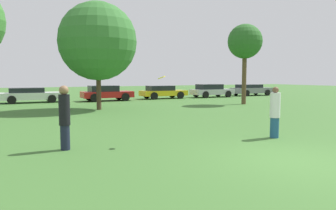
{
  "coord_description": "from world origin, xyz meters",
  "views": [
    {
      "loc": [
        -6.08,
        -5.23,
        1.99
      ],
      "look_at": [
        -1.48,
        3.77,
        1.1
      ],
      "focal_mm": 34.03,
      "sensor_mm": 36.0,
      "label": 1
    }
  ],
  "objects_px": {
    "tree_1": "(98,41)",
    "parked_car_yellow": "(163,92)",
    "frisbee": "(162,78)",
    "person_thrower": "(65,116)",
    "parked_car_silver": "(211,90)",
    "parked_car_red": "(106,93)",
    "parked_car_grey": "(251,90)",
    "person_catcher": "(275,112)",
    "parked_car_white": "(30,95)",
    "tree_2": "(245,42)"
  },
  "relations": [
    {
      "from": "tree_1",
      "to": "parked_car_yellow",
      "type": "height_order",
      "value": "tree_1"
    },
    {
      "from": "frisbee",
      "to": "tree_1",
      "type": "bearing_deg",
      "value": 84.95
    },
    {
      "from": "person_thrower",
      "to": "parked_car_silver",
      "type": "relative_size",
      "value": 0.41
    },
    {
      "from": "parked_car_red",
      "to": "parked_car_grey",
      "type": "height_order",
      "value": "parked_car_red"
    },
    {
      "from": "person_thrower",
      "to": "frisbee",
      "type": "relative_size",
      "value": 7.66
    },
    {
      "from": "person_catcher",
      "to": "parked_car_white",
      "type": "relative_size",
      "value": 0.37
    },
    {
      "from": "parked_car_red",
      "to": "parked_car_silver",
      "type": "xyz_separation_m",
      "value": [
        10.54,
        -0.03,
        -0.01
      ]
    },
    {
      "from": "frisbee",
      "to": "parked_car_grey",
      "type": "distance_m",
      "value": 26.27
    },
    {
      "from": "frisbee",
      "to": "parked_car_grey",
      "type": "xyz_separation_m",
      "value": [
        19.28,
        17.79,
        -1.33
      ]
    },
    {
      "from": "tree_2",
      "to": "parked_car_grey",
      "type": "height_order",
      "value": "tree_2"
    },
    {
      "from": "frisbee",
      "to": "parked_car_white",
      "type": "xyz_separation_m",
      "value": [
        -2.4,
        18.28,
        -1.35
      ]
    },
    {
      "from": "person_catcher",
      "to": "tree_1",
      "type": "relative_size",
      "value": 0.26
    },
    {
      "from": "person_catcher",
      "to": "parked_car_red",
      "type": "relative_size",
      "value": 0.4
    },
    {
      "from": "person_thrower",
      "to": "parked_car_red",
      "type": "bearing_deg",
      "value": 82.03
    },
    {
      "from": "parked_car_silver",
      "to": "person_thrower",
      "type": "bearing_deg",
      "value": -133.84
    },
    {
      "from": "person_thrower",
      "to": "parked_car_white",
      "type": "relative_size",
      "value": 0.39
    },
    {
      "from": "parked_car_grey",
      "to": "frisbee",
      "type": "bearing_deg",
      "value": -136.7
    },
    {
      "from": "parked_car_red",
      "to": "parked_car_yellow",
      "type": "xyz_separation_m",
      "value": [
        5.38,
        0.29,
        -0.04
      ]
    },
    {
      "from": "tree_1",
      "to": "parked_car_red",
      "type": "distance_m",
      "value": 7.94
    },
    {
      "from": "person_catcher",
      "to": "parked_car_white",
      "type": "bearing_deg",
      "value": -60.62
    },
    {
      "from": "frisbee",
      "to": "parked_car_white",
      "type": "relative_size",
      "value": 0.05
    },
    {
      "from": "tree_1",
      "to": "parked_car_silver",
      "type": "height_order",
      "value": "tree_1"
    },
    {
      "from": "tree_1",
      "to": "parked_car_yellow",
      "type": "bearing_deg",
      "value": 42.19
    },
    {
      "from": "tree_2",
      "to": "parked_car_silver",
      "type": "height_order",
      "value": "tree_2"
    },
    {
      "from": "person_catcher",
      "to": "frisbee",
      "type": "bearing_deg",
      "value": -0.87
    },
    {
      "from": "person_catcher",
      "to": "parked_car_red",
      "type": "bearing_deg",
      "value": -77.18
    },
    {
      "from": "parked_car_red",
      "to": "parked_car_yellow",
      "type": "distance_m",
      "value": 5.39
    },
    {
      "from": "person_thrower",
      "to": "parked_car_grey",
      "type": "relative_size",
      "value": 0.39
    },
    {
      "from": "parked_car_red",
      "to": "parked_car_silver",
      "type": "relative_size",
      "value": 0.98
    },
    {
      "from": "parked_car_white",
      "to": "tree_2",
      "type": "bearing_deg",
      "value": -31.06
    },
    {
      "from": "tree_1",
      "to": "parked_car_yellow",
      "type": "relative_size",
      "value": 1.51
    },
    {
      "from": "person_catcher",
      "to": "parked_car_grey",
      "type": "height_order",
      "value": "person_catcher"
    },
    {
      "from": "parked_car_yellow",
      "to": "parked_car_grey",
      "type": "xyz_separation_m",
      "value": [
        10.56,
        0.08,
        0.01
      ]
    },
    {
      "from": "person_thrower",
      "to": "frisbee",
      "type": "height_order",
      "value": "frisbee"
    },
    {
      "from": "parked_car_yellow",
      "to": "frisbee",
      "type": "bearing_deg",
      "value": -115.6
    },
    {
      "from": "parked_car_silver",
      "to": "parked_car_grey",
      "type": "height_order",
      "value": "parked_car_silver"
    },
    {
      "from": "parked_car_yellow",
      "to": "tree_2",
      "type": "bearing_deg",
      "value": -70.57
    },
    {
      "from": "parked_car_white",
      "to": "parked_car_yellow",
      "type": "distance_m",
      "value": 11.13
    },
    {
      "from": "parked_car_white",
      "to": "parked_car_grey",
      "type": "height_order",
      "value": "parked_car_grey"
    },
    {
      "from": "person_catcher",
      "to": "tree_1",
      "type": "bearing_deg",
      "value": -64.81
    },
    {
      "from": "parked_car_white",
      "to": "parked_car_red",
      "type": "height_order",
      "value": "parked_car_red"
    },
    {
      "from": "tree_1",
      "to": "parked_car_red",
      "type": "height_order",
      "value": "tree_1"
    },
    {
      "from": "parked_car_red",
      "to": "parked_car_grey",
      "type": "xyz_separation_m",
      "value": [
        15.94,
        0.37,
        -0.03
      ]
    },
    {
      "from": "tree_1",
      "to": "parked_car_red",
      "type": "xyz_separation_m",
      "value": [
        2.39,
        6.75,
        -3.43
      ]
    },
    {
      "from": "person_catcher",
      "to": "tree_2",
      "type": "distance_m",
      "value": 13.59
    },
    {
      "from": "person_catcher",
      "to": "parked_car_grey",
      "type": "distance_m",
      "value": 24.27
    },
    {
      "from": "tree_1",
      "to": "parked_car_white",
      "type": "height_order",
      "value": "tree_1"
    },
    {
      "from": "frisbee",
      "to": "tree_2",
      "type": "bearing_deg",
      "value": 40.45
    },
    {
      "from": "tree_1",
      "to": "frisbee",
      "type": "bearing_deg",
      "value": -95.05
    },
    {
      "from": "tree_2",
      "to": "parked_car_silver",
      "type": "distance_m",
      "value": 8.88
    }
  ]
}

